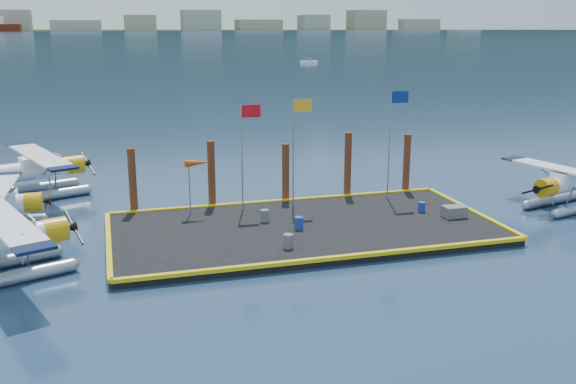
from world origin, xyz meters
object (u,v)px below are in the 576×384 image
(seaplane_c, at_px, (34,173))
(flagpole_red, at_px, (245,141))
(drum_1, at_px, (299,223))
(windsock, at_px, (197,164))
(piling_1, at_px, (212,176))
(piling_2, at_px, (286,175))
(piling_4, at_px, (407,165))
(flagpole_yellow, at_px, (297,136))
(piling_0, at_px, (133,183))
(drum_5, at_px, (265,216))
(flagpole_blue, at_px, (393,129))
(seaplane_d, at_px, (571,186))
(drum_4, at_px, (422,207))
(crate, at_px, (454,212))
(drum_3, at_px, (288,241))
(piling_3, at_px, (348,167))

(seaplane_c, xyz_separation_m, flagpole_red, (12.02, -7.70, 2.81))
(drum_1, xyz_separation_m, windsock, (-4.59, 4.27, 2.51))
(piling_1, distance_m, piling_2, 4.50)
(flagpole_red, relative_size, piling_2, 1.58)
(piling_4, bearing_deg, flagpole_yellow, -168.40)
(piling_0, bearing_deg, windsock, -24.73)
(windsock, bearing_deg, drum_5, -37.99)
(piling_4, bearing_deg, flagpole_red, -171.57)
(flagpole_red, xyz_separation_m, flagpole_blue, (8.99, -0.00, 0.29))
(flagpole_blue, bearing_deg, seaplane_d, -20.14)
(drum_4, xyz_separation_m, drum_5, (-9.01, 0.64, 0.04))
(drum_4, bearing_deg, piling_0, 163.17)
(flagpole_yellow, xyz_separation_m, piling_1, (-4.70, 1.60, -2.41))
(drum_5, height_order, piling_0, piling_0)
(crate, bearing_deg, drum_3, -167.14)
(drum_4, bearing_deg, flagpole_blue, 98.78)
(piling_3, bearing_deg, seaplane_d, -23.35)
(drum_3, height_order, flagpole_blue, flagpole_blue)
(seaplane_d, xyz_separation_m, piling_1, (-20.72, 5.27, 0.71))
(piling_0, bearing_deg, flagpole_red, -14.46)
(drum_4, xyz_separation_m, crate, (1.25, -1.43, 0.03))
(drum_1, bearing_deg, piling_0, 143.95)
(piling_3, xyz_separation_m, piling_4, (4.00, 0.00, -0.15))
(drum_1, height_order, piling_1, piling_1)
(drum_5, bearing_deg, flagpole_yellow, 44.71)
(seaplane_c, xyz_separation_m, flagpole_yellow, (15.02, -7.70, 2.93))
(drum_3, relative_size, windsock, 0.22)
(drum_4, distance_m, piling_3, 5.64)
(drum_5, xyz_separation_m, windsock, (-3.20, 2.50, 2.51))
(drum_3, relative_size, piling_2, 0.18)
(drum_4, xyz_separation_m, windsock, (-12.21, 3.14, 2.55))
(piling_3, distance_m, piling_4, 4.00)
(windsock, distance_m, piling_3, 9.72)
(piling_0, height_order, piling_2, piling_0)
(drum_5, bearing_deg, flagpole_blue, 16.36)
(seaplane_c, distance_m, piling_0, 8.44)
(flagpole_yellow, xyz_separation_m, piling_0, (-9.20, 1.60, -2.51))
(flagpole_yellow, relative_size, flagpole_blue, 0.95)
(seaplane_d, relative_size, piling_3, 2.09)
(drum_3, xyz_separation_m, drum_4, (8.94, 3.75, -0.06))
(crate, height_order, piling_4, piling_4)
(drum_5, bearing_deg, crate, -11.43)
(crate, xyz_separation_m, flagpole_yellow, (-7.73, 4.57, 3.81))
(drum_5, distance_m, flagpole_red, 4.47)
(drum_1, xyz_separation_m, piling_3, (4.94, 5.87, 1.43))
(flagpole_blue, bearing_deg, seaplane_c, 159.87)
(flagpole_blue, bearing_deg, flagpole_yellow, 180.00)
(drum_3, xyz_separation_m, piling_2, (2.25, 8.50, 1.16))
(seaplane_d, distance_m, crate, 8.36)
(drum_1, distance_m, flagpole_yellow, 5.82)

